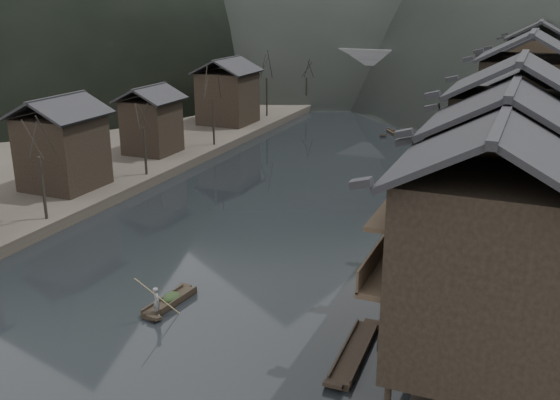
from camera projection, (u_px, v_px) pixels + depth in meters
The scene contains 12 objects.
water at pixel (211, 278), 40.87m from camera, with size 300.00×300.00×0.00m, color black.
left_bank at pixel (131, 120), 88.57m from camera, with size 40.00×200.00×1.20m, color #2D2823.
stilt_houses at pixel (523, 112), 48.77m from camera, with size 9.00×67.60×15.18m.
left_houses at pixel (129, 116), 64.24m from camera, with size 8.10×53.20×8.73m.
bare_trees at pixel (171, 106), 64.82m from camera, with size 3.86×73.95×7.71m.
moored_sampans at pixel (454, 194), 57.34m from camera, with size 3.04×67.05×0.47m.
midriver_boats at pixel (408, 147), 74.62m from camera, with size 9.32×18.22×0.45m.
stone_bridge at pixel (423, 74), 102.16m from camera, with size 40.00×6.00×9.00m.
hero_sampan at pixel (170, 302), 37.30m from camera, with size 1.40×4.62×0.43m.
cargo_heap at pixel (171, 292), 37.32m from camera, with size 1.00×1.31×0.60m, color black.
boatman at pixel (156, 297), 35.51m from camera, with size 0.62×0.41×1.71m, color #5C5C5F.
bamboo_pole at pixel (157, 259), 34.67m from camera, with size 0.06×0.06×4.10m, color #8C7A51.
Camera 1 is at (18.65, -32.45, 17.78)m, focal length 40.00 mm.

